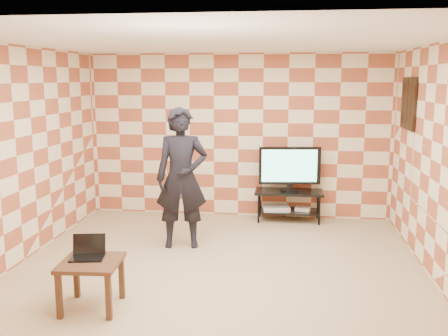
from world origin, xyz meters
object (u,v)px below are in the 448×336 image
at_px(tv_stand, 289,199).
at_px(side_table, 91,269).
at_px(tv, 290,167).
at_px(person, 182,178).

xyz_separation_m(tv_stand, side_table, (-1.98, -3.42, 0.04)).
height_order(tv_stand, tv, tv).
height_order(tv_stand, person, person).
bearing_deg(person, side_table, -114.89).
relative_size(tv, person, 0.52).
bearing_deg(tv_stand, tv, -97.13).
bearing_deg(side_table, tv, 59.93).
bearing_deg(tv, side_table, -120.07).
height_order(tv, person, person).
xyz_separation_m(side_table, person, (0.52, 1.99, 0.55)).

